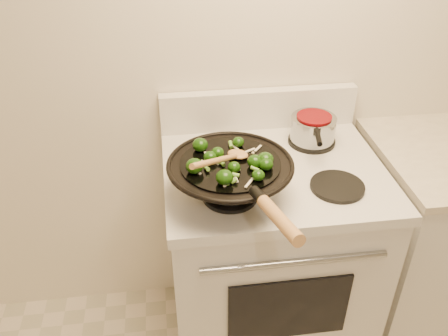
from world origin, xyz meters
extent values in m
plane|color=white|center=(0.00, 1.50, 1.30)|extent=(3.50, 0.00, 3.50)
cube|color=white|center=(-0.15, 1.17, 0.44)|extent=(0.76, 0.64, 0.88)
cube|color=white|center=(-0.15, 1.17, 0.90)|extent=(0.78, 0.66, 0.04)
cube|color=white|center=(-0.15, 1.47, 1.00)|extent=(0.78, 0.05, 0.16)
cylinder|color=#919599|center=(-0.15, 0.84, 0.78)|extent=(0.60, 0.02, 0.02)
cube|color=black|center=(-0.15, 0.84, 0.55)|extent=(0.42, 0.01, 0.28)
cylinder|color=black|center=(-0.33, 1.02, 0.93)|extent=(0.18, 0.18, 0.01)
cylinder|color=black|center=(0.03, 1.02, 0.93)|extent=(0.18, 0.18, 0.01)
cylinder|color=black|center=(-0.33, 1.32, 0.93)|extent=(0.18, 0.18, 0.01)
cylinder|color=black|center=(0.03, 1.32, 0.93)|extent=(0.18, 0.18, 0.01)
torus|color=black|center=(-0.33, 1.02, 1.05)|extent=(0.40, 0.40, 0.01)
cylinder|color=black|center=(-0.33, 1.02, 1.05)|extent=(0.31, 0.31, 0.01)
cylinder|color=black|center=(-0.28, 0.80, 1.08)|extent=(0.04, 0.07, 0.04)
cylinder|color=#B17D46|center=(-0.26, 0.67, 1.11)|extent=(0.08, 0.21, 0.07)
ellipsoid|color=#143708|center=(-0.36, 0.91, 1.07)|extent=(0.05, 0.05, 0.04)
cylinder|color=#4A842F|center=(-0.34, 0.91, 1.06)|extent=(0.02, 0.01, 0.02)
ellipsoid|color=#143708|center=(-0.36, 1.06, 1.07)|extent=(0.04, 0.04, 0.03)
ellipsoid|color=#143708|center=(-0.39, 1.03, 1.07)|extent=(0.04, 0.04, 0.04)
ellipsoid|color=#143708|center=(-0.32, 0.97, 1.07)|extent=(0.04, 0.04, 0.03)
cylinder|color=#4A842F|center=(-0.31, 0.97, 1.06)|extent=(0.02, 0.01, 0.02)
ellipsoid|color=#143708|center=(-0.26, 0.92, 1.07)|extent=(0.04, 0.04, 0.03)
ellipsoid|color=#143708|center=(-0.44, 0.98, 1.07)|extent=(0.05, 0.05, 0.05)
ellipsoid|color=#143708|center=(-0.26, 0.99, 1.07)|extent=(0.05, 0.05, 0.04)
cylinder|color=#4A842F|center=(-0.24, 0.99, 1.06)|extent=(0.02, 0.02, 0.01)
ellipsoid|color=#143708|center=(-0.22, 0.97, 1.07)|extent=(0.04, 0.04, 0.04)
ellipsoid|color=#143708|center=(-0.41, 1.10, 1.07)|extent=(0.05, 0.05, 0.04)
ellipsoid|color=#143708|center=(-0.22, 0.99, 1.07)|extent=(0.05, 0.05, 0.04)
cylinder|color=#4A842F|center=(-0.21, 0.99, 1.06)|extent=(0.01, 0.02, 0.02)
ellipsoid|color=#143708|center=(-0.29, 1.11, 1.07)|extent=(0.04, 0.04, 0.03)
cube|color=white|center=(-0.25, 1.02, 1.06)|extent=(0.01, 0.05, 0.00)
cube|color=white|center=(-0.42, 1.02, 1.06)|extent=(0.04, 0.01, 0.00)
cube|color=white|center=(-0.23, 1.09, 1.06)|extent=(0.03, 0.04, 0.00)
cube|color=white|center=(-0.30, 1.10, 1.06)|extent=(0.03, 0.04, 0.00)
cube|color=white|center=(-0.32, 0.97, 1.06)|extent=(0.03, 0.04, 0.00)
cube|color=white|center=(-0.32, 0.93, 1.06)|extent=(0.01, 0.04, 0.00)
cube|color=white|center=(-0.42, 1.02, 1.06)|extent=(0.03, 0.03, 0.00)
cube|color=white|center=(-0.29, 0.90, 1.06)|extent=(0.04, 0.05, 0.00)
cube|color=white|center=(-0.38, 1.03, 1.06)|extent=(0.03, 0.04, 0.00)
cube|color=white|center=(-0.35, 0.91, 1.06)|extent=(0.04, 0.04, 0.00)
cube|color=white|center=(-0.44, 0.99, 1.06)|extent=(0.03, 0.04, 0.00)
cube|color=white|center=(-0.40, 1.06, 1.06)|extent=(0.01, 0.05, 0.00)
cube|color=white|center=(-0.26, 1.07, 1.06)|extent=(0.05, 0.03, 0.00)
cylinder|color=#609931|center=(-0.26, 0.96, 1.06)|extent=(0.03, 0.02, 0.01)
cylinder|color=#609931|center=(-0.31, 1.11, 1.06)|extent=(0.02, 0.03, 0.01)
cylinder|color=#609931|center=(-0.35, 1.01, 1.06)|extent=(0.02, 0.02, 0.01)
cylinder|color=#609931|center=(-0.33, 0.91, 1.06)|extent=(0.01, 0.03, 0.02)
cylinder|color=#609931|center=(-0.36, 1.01, 1.06)|extent=(0.03, 0.02, 0.02)
cylinder|color=#609931|center=(-0.35, 1.04, 1.06)|extent=(0.02, 0.03, 0.02)
cylinder|color=#609931|center=(-0.32, 0.94, 1.06)|extent=(0.02, 0.03, 0.02)
cylinder|color=#609931|center=(-0.40, 0.98, 1.06)|extent=(0.02, 0.02, 0.01)
cylinder|color=#609931|center=(-0.35, 0.91, 1.06)|extent=(0.01, 0.02, 0.02)
sphere|color=beige|center=(-0.25, 1.06, 1.06)|extent=(0.01, 0.01, 0.01)
sphere|color=beige|center=(-0.35, 1.01, 1.06)|extent=(0.01, 0.01, 0.01)
sphere|color=beige|center=(-0.32, 0.99, 1.06)|extent=(0.01, 0.01, 0.01)
ellipsoid|color=#B17D46|center=(-0.30, 1.05, 1.06)|extent=(0.08, 0.08, 0.02)
cylinder|color=#B17D46|center=(-0.38, 0.94, 1.12)|extent=(0.17, 0.22, 0.13)
cylinder|color=#919599|center=(0.03, 1.32, 0.98)|extent=(0.17, 0.17, 0.09)
cylinder|color=#670408|center=(0.03, 1.32, 1.03)|extent=(0.13, 0.13, 0.01)
cylinder|color=black|center=(0.01, 1.19, 1.02)|extent=(0.04, 0.11, 0.02)
camera|label=1|loc=(-0.51, -0.19, 1.85)|focal=38.00mm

